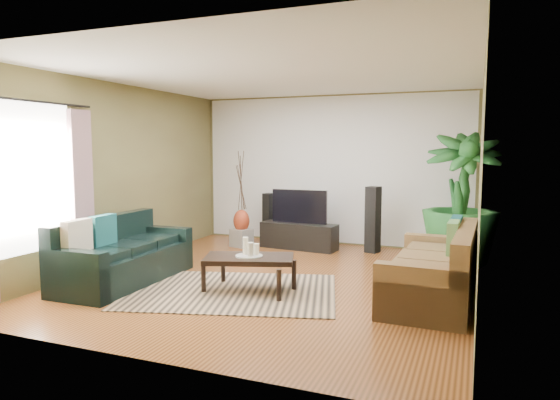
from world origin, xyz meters
The scene contains 27 objects.
floor centered at (0.00, 0.00, 0.00)m, with size 5.50×5.50×0.00m, color brown.
ceiling centered at (0.00, 0.00, 2.70)m, with size 5.50×5.50×0.00m, color white.
wall_back centered at (0.00, 2.75, 1.35)m, with size 5.00×5.00×0.00m, color olive.
wall_front centered at (0.00, -2.75, 1.35)m, with size 5.00×5.00×0.00m, color olive.
wall_left centered at (-2.50, 0.00, 1.35)m, with size 5.50×5.50×0.00m, color olive.
wall_right centered at (2.50, 0.00, 1.35)m, with size 5.50×5.50×0.00m, color olive.
backwall_panel centered at (0.00, 2.74, 1.35)m, with size 4.90×4.90×0.00m, color white.
window_pane centered at (-2.48, -1.60, 1.40)m, with size 1.80×1.80×0.00m, color white.
curtain_far centered at (-2.43, -0.85, 1.15)m, with size 0.08×0.35×2.20m, color gray.
curtain_rod centered at (-2.43, -1.60, 2.30)m, with size 0.03×0.03×1.90m, color black.
sofa_left centered at (-1.76, -0.84, 0.42)m, with size 1.98×0.85×0.85m, color black.
sofa_right centered at (2.02, -0.14, 0.42)m, with size 2.01×0.91×0.85m, color brown.
area_rug centered at (-0.27, -0.71, 0.01)m, with size 2.50×1.77×0.01m, color tan.
coffee_table centered at (-0.08, -0.62, 0.22)m, with size 1.07×0.58×0.44m, color black.
candle_tray centered at (-0.08, -0.62, 0.44)m, with size 0.33×0.33×0.01m, color #999994.
candle_tall centered at (-0.14, -0.59, 0.56)m, with size 0.07×0.07×0.21m, color white.
candle_mid centered at (-0.04, -0.66, 0.53)m, with size 0.07×0.07×0.16m, color beige.
candle_short centered at (-0.01, -0.56, 0.52)m, with size 0.07×0.07×0.14m, color white.
tv_stand centered at (-0.38, 2.06, 0.22)m, with size 1.34×0.40×0.45m, color black.
television centered at (-0.38, 2.08, 0.74)m, with size 0.99×0.05×0.58m, color black.
speaker_left centered at (-1.15, 2.50, 0.45)m, with size 0.16×0.18×0.91m, color black.
speaker_right centered at (0.87, 2.23, 0.55)m, with size 0.20×0.22×1.11m, color black.
potted_plant centered at (2.25, 1.93, 1.00)m, with size 1.12×1.12×2.00m, color #1C5420.
plant_pot centered at (2.25, 1.93, 0.14)m, with size 0.37×0.37×0.29m, color black.
pedestal centered at (-1.40, 1.87, 0.16)m, with size 0.31×0.31×0.31m, color gray.
vase centered at (-1.40, 1.87, 0.46)m, with size 0.29×0.29×0.40m, color maroon.
side_table centered at (-1.99, 0.45, 0.25)m, with size 0.47×0.47×0.50m, color brown.
Camera 1 is at (2.47, -6.03, 1.75)m, focal length 32.00 mm.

